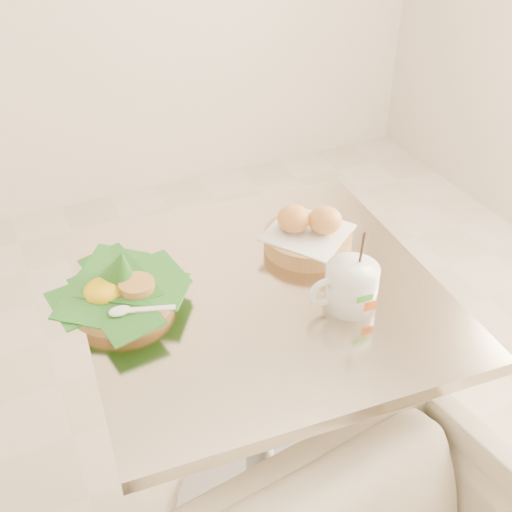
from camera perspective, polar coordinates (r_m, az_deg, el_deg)
name	(u,v)px	position (r m, az deg, el deg)	size (l,w,h in m)	color
cafe_table	(260,367)	(1.44, 0.39, -9.81)	(0.75, 0.75, 0.75)	gray
rice_basket	(119,289)	(1.27, -12.07, -2.87)	(0.26, 0.26, 0.13)	tan
bread_basket	(308,234)	(1.40, 4.66, 1.98)	(0.23, 0.23, 0.10)	tan
coffee_mug	(350,286)	(1.24, 8.36, -2.62)	(0.14, 0.10, 0.18)	white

